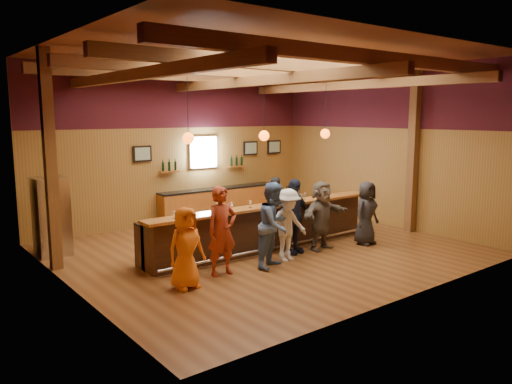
% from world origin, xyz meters
% --- Properties ---
extents(room, '(9.04, 9.00, 4.52)m').
position_xyz_m(room, '(0.00, 0.06, 3.21)').
color(room, brown).
rests_on(room, ground).
extents(bar_counter, '(6.30, 1.07, 1.11)m').
position_xyz_m(bar_counter, '(0.02, 0.15, 0.52)').
color(bar_counter, black).
rests_on(bar_counter, ground).
extents(back_bar_cabinet, '(4.00, 0.52, 0.95)m').
position_xyz_m(back_bar_cabinet, '(1.20, 3.72, 0.48)').
color(back_bar_cabinet, '#934D1A').
rests_on(back_bar_cabinet, ground).
extents(window, '(0.95, 0.09, 0.95)m').
position_xyz_m(window, '(0.80, 3.95, 2.05)').
color(window, silver).
rests_on(window, room).
extents(framed_pictures, '(5.35, 0.05, 0.45)m').
position_xyz_m(framed_pictures, '(1.67, 3.94, 2.10)').
color(framed_pictures, black).
rests_on(framed_pictures, room).
extents(wine_shelves, '(3.00, 0.18, 0.30)m').
position_xyz_m(wine_shelves, '(0.80, 3.88, 1.62)').
color(wine_shelves, '#934D1A').
rests_on(wine_shelves, room).
extents(pendant_lights, '(4.24, 0.24, 1.37)m').
position_xyz_m(pendant_lights, '(0.00, 0.00, 2.71)').
color(pendant_lights, black).
rests_on(pendant_lights, room).
extents(stainless_fridge, '(0.70, 0.70, 1.80)m').
position_xyz_m(stainless_fridge, '(-4.10, 2.60, 0.90)').
color(stainless_fridge, silver).
rests_on(stainless_fridge, ground).
extents(customer_orange, '(0.78, 0.53, 1.53)m').
position_xyz_m(customer_orange, '(-2.80, -1.21, 0.76)').
color(customer_orange, orange).
rests_on(customer_orange, ground).
extents(customer_redvest, '(0.67, 0.46, 1.79)m').
position_xyz_m(customer_redvest, '(-1.83, -0.95, 0.90)').
color(customer_redvest, '#98321B').
rests_on(customer_redvest, ground).
extents(customer_denim, '(1.08, 0.98, 1.80)m').
position_xyz_m(customer_denim, '(-0.68, -1.20, 0.90)').
color(customer_denim, '#4F6E9E').
rests_on(customer_denim, ground).
extents(customer_white, '(1.05, 0.62, 1.60)m').
position_xyz_m(customer_white, '(-0.16, -1.03, 0.80)').
color(customer_white, silver).
rests_on(customer_white, ground).
extents(customer_navy, '(1.06, 0.54, 1.75)m').
position_xyz_m(customer_navy, '(0.32, -0.67, 0.87)').
color(customer_navy, '#191F33').
rests_on(customer_navy, ground).
extents(customer_brown, '(1.57, 0.64, 1.65)m').
position_xyz_m(customer_brown, '(1.10, -0.83, 0.83)').
color(customer_brown, '#62594E').
rests_on(customer_brown, ground).
extents(customer_dark, '(0.81, 0.58, 1.57)m').
position_xyz_m(customer_dark, '(2.31, -1.16, 0.79)').
color(customer_dark, black).
rests_on(customer_dark, ground).
extents(bartender, '(0.58, 0.38, 1.56)m').
position_xyz_m(bartender, '(1.11, 0.94, 0.78)').
color(bartender, black).
rests_on(bartender, ground).
extents(ice_bucket, '(0.23, 0.23, 0.25)m').
position_xyz_m(ice_bucket, '(0.17, -0.08, 1.24)').
color(ice_bucket, brown).
rests_on(ice_bucket, bar_counter).
extents(bottle_a, '(0.07, 0.07, 0.31)m').
position_xyz_m(bottle_a, '(0.77, -0.13, 1.23)').
color(bottle_a, black).
rests_on(bottle_a, bar_counter).
extents(bottle_b, '(0.08, 0.08, 0.38)m').
position_xyz_m(bottle_b, '(0.62, -0.11, 1.26)').
color(bottle_b, black).
rests_on(bottle_b, bar_counter).
extents(glass_a, '(0.07, 0.07, 0.16)m').
position_xyz_m(glass_a, '(-2.49, -0.22, 1.22)').
color(glass_a, silver).
rests_on(glass_a, bar_counter).
extents(glass_b, '(0.09, 0.09, 0.20)m').
position_xyz_m(glass_b, '(-2.21, -0.14, 1.25)').
color(glass_b, silver).
rests_on(glass_b, bar_counter).
extents(glass_c, '(0.09, 0.09, 0.20)m').
position_xyz_m(glass_c, '(-1.40, -0.14, 1.25)').
color(glass_c, silver).
rests_on(glass_c, bar_counter).
extents(glass_d, '(0.08, 0.08, 0.18)m').
position_xyz_m(glass_d, '(-1.08, -0.22, 1.24)').
color(glass_d, silver).
rests_on(glass_d, bar_counter).
extents(glass_e, '(0.07, 0.07, 0.16)m').
position_xyz_m(glass_e, '(-0.55, -0.19, 1.23)').
color(glass_e, silver).
rests_on(glass_e, bar_counter).
extents(glass_f, '(0.07, 0.07, 0.17)m').
position_xyz_m(glass_f, '(1.00, -0.21, 1.23)').
color(glass_f, silver).
rests_on(glass_f, bar_counter).
extents(glass_g, '(0.08, 0.08, 0.17)m').
position_xyz_m(glass_g, '(1.20, -0.14, 1.23)').
color(glass_g, silver).
rests_on(glass_g, bar_counter).
extents(glass_h, '(0.07, 0.07, 0.16)m').
position_xyz_m(glass_h, '(2.03, -0.13, 1.23)').
color(glass_h, silver).
rests_on(glass_h, bar_counter).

